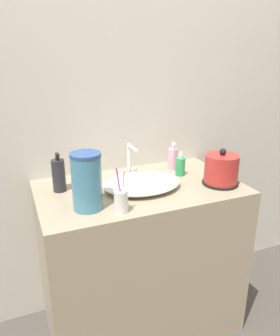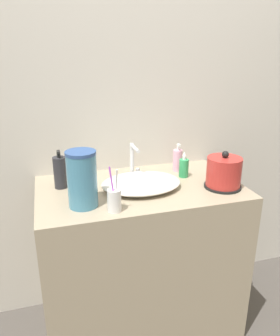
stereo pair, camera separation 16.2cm
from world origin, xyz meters
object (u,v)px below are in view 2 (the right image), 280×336
(faucet, at_px, (133,159))
(mouthwash_bottle, at_px, (178,160))
(electric_kettle, at_px, (224,174))
(lotion_bottle, at_px, (60,172))
(water_pitcher, at_px, (82,179))
(toothbrush_cup, at_px, (114,200))
(shampoo_bottle, at_px, (184,167))

(faucet, distance_m, mouthwash_bottle, 0.27)
(electric_kettle, distance_m, lotion_bottle, 0.81)
(faucet, bearing_deg, electric_kettle, -34.01)
(mouthwash_bottle, relative_size, water_pitcher, 0.63)
(toothbrush_cup, height_order, lotion_bottle, toothbrush_cup)
(lotion_bottle, distance_m, mouthwash_bottle, 0.66)
(electric_kettle, height_order, water_pitcher, water_pitcher)
(toothbrush_cup, distance_m, shampoo_bottle, 0.53)
(electric_kettle, bearing_deg, toothbrush_cup, -170.12)
(shampoo_bottle, distance_m, water_pitcher, 0.61)
(shampoo_bottle, bearing_deg, faucet, 164.22)
(mouthwash_bottle, bearing_deg, shampoo_bottle, -92.26)
(faucet, bearing_deg, lotion_bottle, -174.37)
(electric_kettle, height_order, lotion_bottle, lotion_bottle)
(faucet, height_order, toothbrush_cup, toothbrush_cup)
(mouthwash_bottle, bearing_deg, faucet, -174.91)
(mouthwash_bottle, distance_m, water_pitcher, 0.65)
(water_pitcher, bearing_deg, toothbrush_cup, -36.38)
(faucet, relative_size, shampoo_bottle, 1.30)
(faucet, xyz_separation_m, water_pitcher, (-0.30, -0.28, 0.02))
(toothbrush_cup, height_order, mouthwash_bottle, toothbrush_cup)
(shampoo_bottle, height_order, mouthwash_bottle, mouthwash_bottle)
(faucet, relative_size, mouthwash_bottle, 1.16)
(toothbrush_cup, relative_size, shampoo_bottle, 1.43)
(lotion_bottle, bearing_deg, mouthwash_bottle, 5.41)
(water_pitcher, bearing_deg, mouthwash_bottle, 27.74)
(electric_kettle, relative_size, water_pitcher, 0.75)
(shampoo_bottle, bearing_deg, mouthwash_bottle, 87.74)
(electric_kettle, xyz_separation_m, lotion_bottle, (-0.78, 0.23, 0.01))
(faucet, xyz_separation_m, shampoo_bottle, (0.26, -0.07, -0.05))
(toothbrush_cup, xyz_separation_m, mouthwash_bottle, (0.45, 0.39, 0.01))
(electric_kettle, bearing_deg, shampoo_bottle, 124.23)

